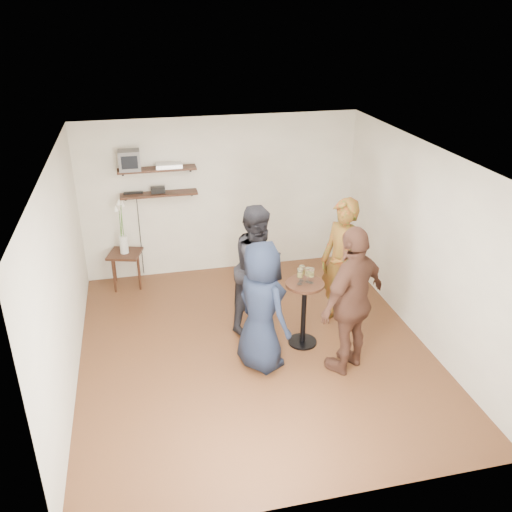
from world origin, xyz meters
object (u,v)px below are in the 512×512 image
at_px(radio, 158,190).
at_px(drinks_table, 304,305).
at_px(dvd_deck, 169,165).
at_px(person_dark, 259,268).
at_px(person_navy, 261,307).
at_px(person_brown, 352,301).
at_px(side_table, 125,258).
at_px(crt_monitor, 129,160).
at_px(person_plaid, 342,265).

height_order(radio, drinks_table, radio).
relative_size(dvd_deck, drinks_table, 0.44).
xyz_separation_m(radio, person_dark, (1.20, -1.82, -0.62)).
bearing_deg(person_navy, dvd_deck, -10.60).
xyz_separation_m(person_dark, person_navy, (-0.18, -0.90, -0.06)).
relative_size(radio, person_brown, 0.12).
xyz_separation_m(side_table, person_brown, (2.67, -2.83, 0.46)).
xyz_separation_m(crt_monitor, radio, (0.39, 0.00, -0.50)).
bearing_deg(radio, person_brown, -55.47).
height_order(drinks_table, person_plaid, person_plaid).
height_order(dvd_deck, radio, dvd_deck).
bearing_deg(person_navy, radio, -6.91).
bearing_deg(person_plaid, person_brown, -43.56).
height_order(crt_monitor, person_navy, crt_monitor).
relative_size(radio, person_plaid, 0.12).
distance_m(person_plaid, person_brown, 1.01).
bearing_deg(drinks_table, person_plaid, 29.45).
distance_m(dvd_deck, person_navy, 3.03).
distance_m(radio, drinks_table, 3.06).
bearing_deg(side_table, drinks_table, -44.13).
xyz_separation_m(dvd_deck, person_plaid, (2.12, -2.02, -0.96)).
height_order(crt_monitor, radio, crt_monitor).
bearing_deg(person_brown, radio, -87.80).
height_order(drinks_table, person_navy, person_navy).
height_order(dvd_deck, person_brown, dvd_deck).
bearing_deg(person_navy, person_plaid, -89.01).
distance_m(person_navy, person_brown, 1.09).
bearing_deg(crt_monitor, person_navy, -62.64).
height_order(person_navy, person_brown, person_brown).
distance_m(radio, person_dark, 2.27).
bearing_deg(radio, person_plaid, -41.13).
xyz_separation_m(side_table, person_navy, (1.62, -2.55, 0.36)).
xyz_separation_m(dvd_deck, person_dark, (1.00, -1.82, -1.00)).
bearing_deg(radio, person_navy, -69.44).
bearing_deg(person_navy, person_dark, -38.63).
height_order(radio, person_dark, person_dark).
distance_m(dvd_deck, person_dark, 2.31).
height_order(side_table, person_plaid, person_plaid).
distance_m(person_dark, person_navy, 0.92).
height_order(crt_monitor, person_brown, crt_monitor).
distance_m(person_plaid, person_navy, 1.47).
bearing_deg(person_brown, drinks_table, -90.00).
height_order(dvd_deck, person_navy, dvd_deck).
bearing_deg(crt_monitor, dvd_deck, 0.00).
height_order(radio, side_table, radio).
distance_m(crt_monitor, drinks_table, 3.46).
bearing_deg(radio, side_table, -163.80).
height_order(crt_monitor, person_dark, crt_monitor).
height_order(side_table, person_dark, person_dark).
xyz_separation_m(drinks_table, person_plaid, (0.64, 0.36, 0.35)).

